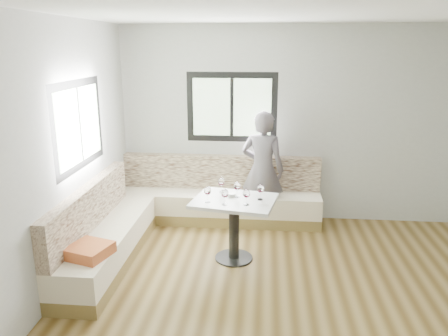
{
  "coord_description": "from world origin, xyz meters",
  "views": [
    {
      "loc": [
        -0.41,
        -3.74,
        2.51
      ],
      "look_at": [
        -0.89,
        1.17,
        1.12
      ],
      "focal_mm": 35.0,
      "sensor_mm": 36.0,
      "label": 1
    }
  ],
  "objects": [
    {
      "name": "wine_glass_b",
      "position": [
        -0.85,
        0.88,
        0.9
      ],
      "size": [
        0.08,
        0.08,
        0.19
      ],
      "color": "white",
      "rests_on": "table"
    },
    {
      "name": "table",
      "position": [
        -0.76,
        1.07,
        0.58
      ],
      "size": [
        1.05,
        0.89,
        0.77
      ],
      "rotation": [
        0.0,
        0.0,
        -0.18
      ],
      "color": "black",
      "rests_on": "ground"
    },
    {
      "name": "wine_glass_a",
      "position": [
        -1.05,
        0.95,
        0.9
      ],
      "size": [
        0.08,
        0.08,
        0.19
      ],
      "color": "white",
      "rests_on": "table"
    },
    {
      "name": "room",
      "position": [
        -0.08,
        0.08,
        1.41
      ],
      "size": [
        5.01,
        5.01,
        2.81
      ],
      "color": "olive",
      "rests_on": "ground"
    },
    {
      "name": "wine_glass_e",
      "position": [
        -0.45,
        1.09,
        0.9
      ],
      "size": [
        0.08,
        0.08,
        0.19
      ],
      "color": "white",
      "rests_on": "table"
    },
    {
      "name": "banquette",
      "position": [
        -1.59,
        1.62,
        0.33
      ],
      "size": [
        2.9,
        2.8,
        0.95
      ],
      "color": "olive",
      "rests_on": "ground"
    },
    {
      "name": "wine_glass_c",
      "position": [
        -0.61,
        0.9,
        0.9
      ],
      "size": [
        0.08,
        0.08,
        0.19
      ],
      "color": "white",
      "rests_on": "table"
    },
    {
      "name": "olive_ramekin",
      "position": [
        -0.79,
        1.17,
        0.79
      ],
      "size": [
        0.1,
        0.1,
        0.04
      ],
      "color": "white",
      "rests_on": "table"
    },
    {
      "name": "wine_glass_d",
      "position": [
        -0.73,
        1.16,
        0.9
      ],
      "size": [
        0.08,
        0.08,
        0.19
      ],
      "color": "white",
      "rests_on": "table"
    },
    {
      "name": "wine_glass_f",
      "position": [
        -0.93,
        1.31,
        0.9
      ],
      "size": [
        0.08,
        0.08,
        0.19
      ],
      "color": "white",
      "rests_on": "table"
    },
    {
      "name": "person",
      "position": [
        -0.44,
        2.14,
        0.83
      ],
      "size": [
        0.68,
        0.53,
        1.66
      ],
      "primitive_type": "imported",
      "rotation": [
        0.0,
        0.0,
        2.9
      ],
      "color": "#5D565E",
      "rests_on": "ground"
    }
  ]
}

